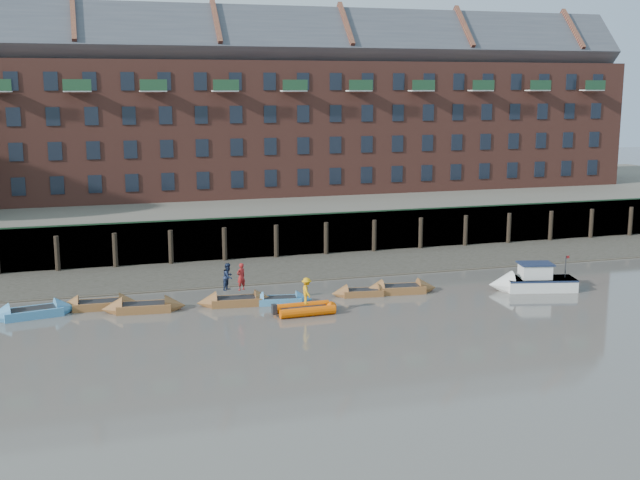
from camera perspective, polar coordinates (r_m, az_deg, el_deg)
name	(u,v)px	position (r m, az deg, el deg)	size (l,w,h in m)	color
ground	(339,348)	(40.96, 1.35, -7.66)	(220.00, 220.00, 0.00)	#5E5952
foreshore	(262,270)	(57.71, -4.17, -2.18)	(110.00, 8.00, 0.50)	#3D382F
mud_band	(273,281)	(54.49, -3.40, -2.96)	(110.00, 1.60, 0.10)	#4C4336
river_wall	(249,238)	(61.58, -5.08, 0.16)	(110.00, 1.23, 3.30)	#2D2A26
bank_terrace	(219,211)	(74.78, -7.18, 2.03)	(110.00, 28.00, 3.20)	#5E594D
apartment_terrace	(214,88)	(74.88, -7.52, 10.66)	(80.60, 15.56, 20.98)	brown
rowboat_0	(33,312)	(49.01, -19.75, -4.87)	(5.20, 2.43, 1.45)	teal
rowboat_1	(99,305)	(49.59, -15.44, -4.46)	(4.71, 1.54, 1.35)	brown
rowboat_2	(144,307)	(48.36, -12.42, -4.69)	(4.97, 1.86, 1.41)	brown
rowboat_3	(236,301)	(48.85, -6.01, -4.35)	(4.77, 1.75, 1.35)	brown
rowboat_4	(280,300)	(48.97, -2.88, -4.30)	(4.15, 1.74, 1.17)	teal
rowboat_5	(362,292)	(50.80, 3.03, -3.74)	(4.07, 1.60, 1.15)	brown
rowboat_6	(400,289)	(51.67, 5.74, -3.49)	(4.89, 1.94, 1.38)	brown
rib_tender	(307,309)	(46.81, -0.92, -4.92)	(3.64, 1.83, 0.63)	#E65301
motor_launch	(526,281)	(53.62, 14.45, -2.87)	(5.86, 3.06, 2.31)	silver
person_rower_a	(241,277)	(48.51, -5.63, -2.61)	(0.61, 0.40, 1.67)	maroon
person_rower_b	(228,277)	(48.57, -6.54, -2.61)	(0.81, 0.63, 1.67)	#19233F
person_rib_crew	(307,291)	(46.44, -0.96, -3.65)	(1.02, 0.58, 1.57)	orange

